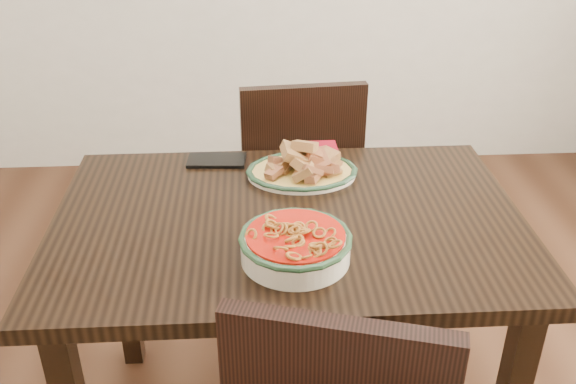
{
  "coord_description": "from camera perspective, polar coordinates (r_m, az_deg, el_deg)",
  "views": [
    {
      "loc": [
        -0.15,
        -1.49,
        1.59
      ],
      "look_at": [
        -0.06,
        -0.08,
        0.81
      ],
      "focal_mm": 40.0,
      "sensor_mm": 36.0,
      "label": 1
    }
  ],
  "objects": [
    {
      "name": "dining_table",
      "position": [
        1.68,
        0.04,
        -5.09
      ],
      "size": [
        1.19,
        0.8,
        0.75
      ],
      "color": "black",
      "rests_on": "ground"
    },
    {
      "name": "chair_far",
      "position": [
        2.36,
        0.88,
        1.31
      ],
      "size": [
        0.45,
        0.45,
        0.89
      ],
      "rotation": [
        0.0,
        0.0,
        3.23
      ],
      "color": "black",
      "rests_on": "ground"
    },
    {
      "name": "fish_plate",
      "position": [
        1.8,
        1.26,
        2.71
      ],
      "size": [
        0.31,
        0.24,
        0.11
      ],
      "color": "#F1E5CC",
      "rests_on": "dining_table"
    },
    {
      "name": "noodle_bowl",
      "position": [
        1.45,
        0.67,
        -4.51
      ],
      "size": [
        0.26,
        0.26,
        0.08
      ],
      "color": "#F2E7CC",
      "rests_on": "dining_table"
    },
    {
      "name": "smartphone",
      "position": [
        1.91,
        -6.37,
        2.82
      ],
      "size": [
        0.18,
        0.1,
        0.01
      ],
      "primitive_type": "cube",
      "rotation": [
        0.0,
        0.0,
        -0.07
      ],
      "color": "black",
      "rests_on": "dining_table"
    },
    {
      "name": "napkin",
      "position": [
        1.98,
        2.75,
        3.87
      ],
      "size": [
        0.11,
        0.1,
        0.01
      ],
      "primitive_type": "cube",
      "rotation": [
        0.0,
        0.0,
        0.01
      ],
      "color": "maroon",
      "rests_on": "dining_table"
    }
  ]
}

